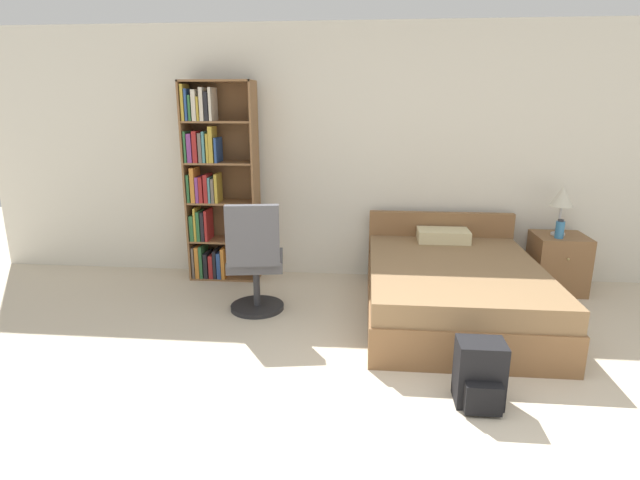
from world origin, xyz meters
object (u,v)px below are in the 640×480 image
Objects in this scene: table_lamp at (562,198)px; water_bottle at (560,229)px; bookshelf at (213,185)px; nightstand at (557,263)px; bed at (452,287)px; backpack_black at (480,375)px; office_chair at (255,262)px.

table_lamp is 2.63× the size of water_bottle.
water_bottle is (3.43, -0.20, -0.34)m from bookshelf.
bed is at bearing -148.28° from nightstand.
backpack_black is (-1.12, -1.98, -0.46)m from water_bottle.
nightstand is 3.12× the size of water_bottle.
bed is 1.92× the size of office_chair.
water_bottle is (-0.03, -0.12, -0.28)m from table_lamp.
bed is at bearing -147.21° from table_lamp.
backpack_black is at bearing -118.81° from table_lamp.
water_bottle is (-0.06, -0.11, 0.37)m from nightstand.
backpack_black is (-1.16, -2.10, -0.74)m from table_lamp.
water_bottle is at bearing 28.74° from bed.
water_bottle is (2.80, 0.73, 0.18)m from office_chair.
nightstand is at bearing 60.44° from backpack_black.
water_bottle is at bearing 60.42° from backpack_black.
office_chair is 2.13× the size of table_lamp.
backpack_black is at bearing -119.58° from water_bottle.
water_bottle is (1.08, 0.59, 0.40)m from bed.
nightstand reaches higher than backpack_black.
backpack_black is at bearing -36.56° from office_chair.
backpack_black is (2.31, -2.18, -0.80)m from bookshelf.
bed is 1.34m from nightstand.
bed is at bearing 4.68° from office_chair.
office_chair is (-1.72, -0.14, 0.23)m from bed.
office_chair is 2.11m from backpack_black.
table_lamp reaches higher than nightstand.
bookshelf is 1.04× the size of bed.
bookshelf is 3.45m from water_bottle.
office_chair is at bearing -56.02° from bookshelf.
table_lamp is at bearing 74.86° from water_bottle.
office_chair reaches higher than backpack_black.
nightstand is at bearing 16.46° from office_chair.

